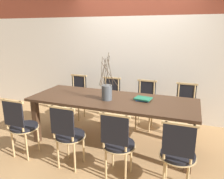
{
  "coord_description": "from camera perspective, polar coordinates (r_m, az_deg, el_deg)",
  "views": [
    {
      "loc": [
        1.13,
        -3.06,
        1.82
      ],
      "look_at": [
        0.0,
        0.0,
        0.93
      ],
      "focal_mm": 35.0,
      "sensor_mm": 36.0,
      "label": 1
    }
  ],
  "objects": [
    {
      "name": "ground_plane",
      "position": [
        3.73,
        0.0,
        -13.84
      ],
      "size": [
        16.0,
        16.0,
        0.0
      ],
      "primitive_type": "plane",
      "color": "#A87F51"
    },
    {
      "name": "wall_rear",
      "position": [
        4.54,
        5.95,
        12.46
      ],
      "size": [
        12.0,
        0.06,
        3.2
      ],
      "color": "silver",
      "rests_on": "ground_plane"
    },
    {
      "name": "dining_table",
      "position": [
        3.46,
        0.0,
        -3.93
      ],
      "size": [
        2.6,
        0.95,
        0.78
      ],
      "color": "#422B1C",
      "rests_on": "ground_plane"
    },
    {
      "name": "chair_near_leftend",
      "position": [
        3.43,
        -22.58,
        -8.48
      ],
      "size": [
        0.41,
        0.41,
        0.91
      ],
      "color": "black",
      "rests_on": "ground_plane"
    },
    {
      "name": "chair_near_left",
      "position": [
        2.99,
        -11.38,
        -11.12
      ],
      "size": [
        0.41,
        0.41,
        0.91
      ],
      "color": "black",
      "rests_on": "ground_plane"
    },
    {
      "name": "chair_near_center",
      "position": [
        2.72,
        1.53,
        -13.59
      ],
      "size": [
        0.41,
        0.41,
        0.91
      ],
      "color": "black",
      "rests_on": "ground_plane"
    },
    {
      "name": "chair_near_right",
      "position": [
        2.61,
        16.82,
        -15.61
      ],
      "size": [
        0.41,
        0.41,
        0.91
      ],
      "color": "black",
      "rests_on": "ground_plane"
    },
    {
      "name": "chair_far_leftend",
      "position": [
        4.64,
        -9.2,
        -1.35
      ],
      "size": [
        0.41,
        0.41,
        0.91
      ],
      "rotation": [
        0.0,
        0.0,
        3.14
      ],
      "color": "black",
      "rests_on": "ground_plane"
    },
    {
      "name": "chair_far_left",
      "position": [
        4.34,
        -0.53,
        -2.35
      ],
      "size": [
        0.41,
        0.41,
        0.91
      ],
      "rotation": [
        0.0,
        0.0,
        3.14
      ],
      "color": "black",
      "rests_on": "ground_plane"
    },
    {
      "name": "chair_far_center",
      "position": [
        4.15,
        8.62,
        -3.34
      ],
      "size": [
        0.41,
        0.41,
        0.91
      ],
      "rotation": [
        0.0,
        0.0,
        3.14
      ],
      "color": "black",
      "rests_on": "ground_plane"
    },
    {
      "name": "chair_far_right",
      "position": [
        4.08,
        18.53,
        -4.32
      ],
      "size": [
        0.41,
        0.41,
        0.91
      ],
      "rotation": [
        0.0,
        0.0,
        3.14
      ],
      "color": "black",
      "rests_on": "ground_plane"
    },
    {
      "name": "vase_centerpiece",
      "position": [
        3.34,
        -1.37,
        -0.6
      ],
      "size": [
        0.3,
        0.3,
        0.72
      ],
      "color": "#4C5156",
      "rests_on": "dining_table"
    },
    {
      "name": "book_stack",
      "position": [
        3.38,
        8.12,
        -2.43
      ],
      "size": [
        0.27,
        0.23,
        0.04
      ],
      "color": "#234C8C",
      "rests_on": "dining_table"
    }
  ]
}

